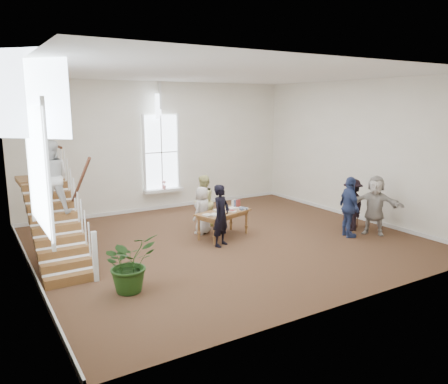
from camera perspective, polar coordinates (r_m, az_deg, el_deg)
ground at (r=12.19m, az=0.35°, el=-6.38°), size 10.00×10.00×0.00m
room_shell at (r=15.88m, az=-7.94°, el=-0.79°), size 10.49×10.00×10.00m
staircase at (r=10.99m, az=-21.51°, el=-0.44°), size 1.10×4.10×2.92m
library_table at (r=12.37m, az=-0.05°, el=-2.94°), size 1.75×1.24×0.80m
police_officer at (r=11.57m, az=-0.37°, el=-3.09°), size 0.72×0.64×1.66m
elderly_woman at (r=12.70m, az=-2.86°, el=-2.40°), size 0.81×0.71×1.39m
person_yellow at (r=13.24m, az=-2.75°, el=-1.30°), size 0.99×0.92×1.63m
woman_cluster_a at (r=12.84m, az=16.05°, el=-1.90°), size 0.76×1.10×1.74m
woman_cluster_b at (r=13.58m, az=16.38°, el=-1.56°), size 0.92×1.16×1.57m
woman_cluster_c at (r=13.32m, az=19.10°, el=-1.64°), size 1.35×1.60×1.73m
floor_plant at (r=9.07m, az=-12.25°, el=-9.03°), size 1.27×1.17×1.19m
side_chair at (r=14.02m, az=16.13°, el=-2.45°), size 0.49×0.49×0.87m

